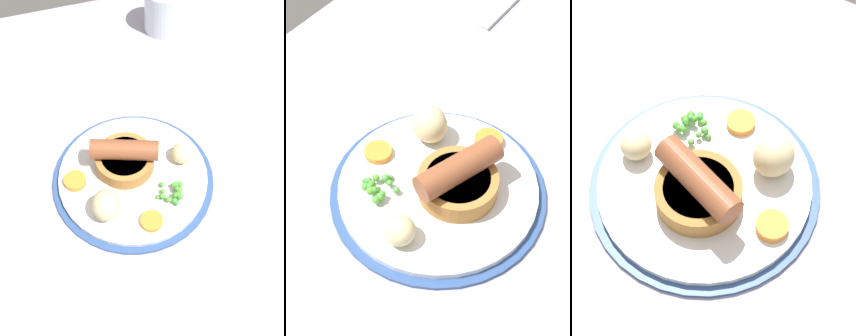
{
  "view_description": "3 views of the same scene",
  "coord_description": "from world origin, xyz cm",
  "views": [
    {
      "loc": [
        5.31,
        41.96,
        65.64
      ],
      "look_at": [
        -5.75,
        4.86,
        6.2
      ],
      "focal_mm": 50.0,
      "sensor_mm": 36.0,
      "label": 1
    },
    {
      "loc": [
        -36.56,
        -17.01,
        55.95
      ],
      "look_at": [
        -4.22,
        6.2,
        6.33
      ],
      "focal_mm": 60.0,
      "sensor_mm": 36.0,
      "label": 2
    },
    {
      "loc": [
        12.41,
        -21.24,
        56.17
      ],
      "look_at": [
        -3.73,
        5.59,
        6.22
      ],
      "focal_mm": 60.0,
      "sensor_mm": 36.0,
      "label": 3
    }
  ],
  "objects": [
    {
      "name": "pea_pile",
      "position": [
        -9.23,
        9.69,
        5.34
      ],
      "size": [
        4.51,
        4.47,
        1.7
      ],
      "color": "#55A23E",
      "rests_on": "dinner_plate"
    },
    {
      "name": "potato_chunk_2",
      "position": [
        -12.58,
        3.86,
        6.0
      ],
      "size": [
        3.5,
        3.49,
        3.19
      ],
      "primitive_type": "ellipsoid",
      "rotation": [
        0.0,
        0.0,
        6.26
      ],
      "color": "beige",
      "rests_on": "dinner_plate"
    },
    {
      "name": "carrot_slice_4",
      "position": [
        -4.73,
        13.18,
        4.8
      ],
      "size": [
        4.56,
        4.56,
        0.79
      ],
      "primitive_type": "cylinder",
      "rotation": [
        0.0,
        0.0,
        3.71
      ],
      "color": "orange",
      "rests_on": "dinner_plate"
    },
    {
      "name": "sausage_pudding",
      "position": [
        -3.7,
        2.45,
        6.59
      ],
      "size": [
        10.71,
        9.11,
        5.66
      ],
      "rotation": [
        0.0,
        0.0,
        5.96
      ],
      "color": "#AD7538",
      "rests_on": "dinner_plate"
    },
    {
      "name": "dinner_plate",
      "position": [
        -4.35,
        4.68,
        3.57
      ],
      "size": [
        25.11,
        25.11,
        1.4
      ],
      "color": "#2D4C84",
      "rests_on": "dining_table"
    },
    {
      "name": "potato_chunk_1",
      "position": [
        1.1,
        9.81,
        6.75
      ],
      "size": [
        5.55,
        5.82,
        4.71
      ],
      "primitive_type": "ellipsoid",
      "rotation": [
        0.0,
        0.0,
        4.35
      ],
      "color": "beige",
      "rests_on": "dinner_plate"
    },
    {
      "name": "dining_table",
      "position": [
        0.0,
        0.0,
        1.5
      ],
      "size": [
        110.0,
        80.0,
        3.0
      ],
      "primitive_type": "cube",
      "color": "#9E99AD",
      "rests_on": "ground"
    },
    {
      "name": "carrot_slice_0",
      "position": [
        4.47,
        3.39,
        4.91
      ],
      "size": [
        4.19,
        4.19,
        1.01
      ],
      "primitive_type": "cylinder",
      "rotation": [
        0.0,
        0.0,
        1.85
      ],
      "color": "orange",
      "rests_on": "dinner_plate"
    }
  ]
}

